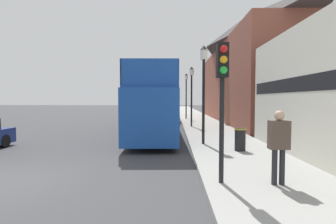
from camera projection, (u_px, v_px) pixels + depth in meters
ground_plane at (130, 120)px, 28.01m from camera, size 144.00×144.00×0.00m
sidewalk at (201, 122)px, 24.85m from camera, size 3.69×108.00×0.14m
brick_terrace_rear at (249, 68)px, 25.94m from camera, size 6.00×22.11×10.66m
tour_bus at (155, 107)px, 16.25m from camera, size 2.82×11.37×3.95m
parked_car_ahead_of_bus at (169, 116)px, 24.35m from camera, size 2.07×4.59×1.50m
pedestrian_nearest at (279, 140)px, 6.45m from camera, size 0.48×0.27×1.85m
traffic_signal at (222, 81)px, 6.52m from camera, size 0.28×0.42×3.51m
lamp_post_nearest at (204, 76)px, 12.34m from camera, size 0.35×0.35×4.65m
lamp_post_second at (192, 85)px, 20.30m from camera, size 0.35×0.35×4.65m
lamp_post_third at (186, 88)px, 28.25m from camera, size 0.35×0.35×4.91m
litter_bin at (240, 139)px, 10.77m from camera, size 0.48×0.48×0.94m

